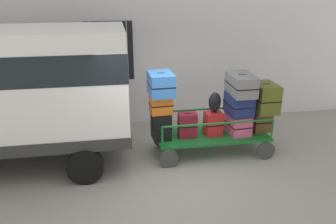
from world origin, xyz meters
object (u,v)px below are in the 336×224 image
(suitcase_midleft_bottom, at_px, (187,125))
(suitcase_right_bottom, at_px, (262,121))
(suitcase_center_bottom, at_px, (213,123))
(suitcase_midright_middle, at_px, (239,104))
(suitcase_left_bottom, at_px, (161,126))
(suitcase_left_top, at_px, (161,84))
(suitcase_left_middle, at_px, (161,104))
(luggage_cart, at_px, (212,138))
(suitcase_midright_bottom, at_px, (238,124))
(suitcase_midright_top, at_px, (241,84))
(backpack, at_px, (215,102))
(suitcase_right_middle, at_px, (265,97))

(suitcase_midleft_bottom, distance_m, suitcase_right_bottom, 1.74)
(suitcase_center_bottom, distance_m, suitcase_midright_middle, 0.72)
(suitcase_left_bottom, xyz_separation_m, suitcase_left_top, (-0.00, -0.02, 0.95))
(suitcase_left_bottom, relative_size, suitcase_left_middle, 1.20)
(luggage_cart, relative_size, suitcase_midleft_bottom, 4.63)
(suitcase_midright_bottom, bearing_deg, suitcase_center_bottom, -179.08)
(suitcase_midright_top, bearing_deg, suitcase_midleft_bottom, 179.58)
(luggage_cart, height_order, suitcase_left_middle, suitcase_left_middle)
(suitcase_left_top, xyz_separation_m, suitcase_center_bottom, (1.16, 0.01, -0.97))
(suitcase_midleft_bottom, height_order, suitcase_center_bottom, suitcase_midleft_bottom)
(suitcase_left_top, distance_m, backpack, 1.28)
(luggage_cart, relative_size, suitcase_center_bottom, 4.73)
(suitcase_midright_top, xyz_separation_m, suitcase_right_middle, (0.58, 0.03, -0.34))
(suitcase_midright_middle, distance_m, suitcase_right_middle, 0.59)
(suitcase_center_bottom, height_order, suitcase_right_bottom, suitcase_center_bottom)
(suitcase_midright_middle, xyz_separation_m, backpack, (-0.56, -0.01, 0.07))
(suitcase_midleft_bottom, xyz_separation_m, suitcase_right_middle, (1.74, 0.02, 0.53))
(suitcase_left_bottom, bearing_deg, suitcase_right_bottom, 0.29)
(suitcase_midright_middle, xyz_separation_m, suitcase_midright_top, (0.00, -0.04, 0.46))
(suitcase_left_bottom, relative_size, suitcase_center_bottom, 1.08)
(suitcase_left_bottom, xyz_separation_m, suitcase_midright_bottom, (1.74, 0.01, -0.07))
(backpack, bearing_deg, suitcase_midright_top, -2.97)
(suitcase_left_middle, height_order, suitcase_midright_top, suitcase_midright_top)
(luggage_cart, height_order, suitcase_left_top, suitcase_left_top)
(suitcase_left_top, bearing_deg, suitcase_center_bottom, 0.63)
(suitcase_midright_top, distance_m, suitcase_right_bottom, 1.07)
(suitcase_left_bottom, height_order, suitcase_right_middle, suitcase_right_middle)
(suitcase_midright_bottom, relative_size, suitcase_right_bottom, 1.32)
(suitcase_midright_bottom, bearing_deg, suitcase_left_bottom, -179.79)
(suitcase_left_middle, height_order, suitcase_right_middle, suitcase_right_middle)
(suitcase_center_bottom, bearing_deg, backpack, 37.68)
(luggage_cart, distance_m, backpack, 0.84)
(suitcase_center_bottom, height_order, backpack, backpack)
(suitcase_left_bottom, bearing_deg, suitcase_midright_middle, 0.95)
(luggage_cart, bearing_deg, suitcase_midright_bottom, -0.30)
(suitcase_midright_top, bearing_deg, suitcase_right_middle, 2.64)
(suitcase_left_middle, distance_m, suitcase_midright_bottom, 1.83)
(suitcase_left_top, distance_m, suitcase_center_bottom, 1.51)
(suitcase_left_middle, relative_size, suitcase_midright_middle, 0.73)
(suitcase_center_bottom, distance_m, suitcase_right_middle, 1.28)
(suitcase_right_bottom, height_order, backpack, backpack)
(suitcase_left_bottom, xyz_separation_m, backpack, (1.18, 0.01, 0.47))
(luggage_cart, distance_m, suitcase_right_bottom, 1.21)
(luggage_cart, xyz_separation_m, suitcase_midright_top, (0.58, -0.02, 1.22))
(luggage_cart, xyz_separation_m, suitcase_right_bottom, (1.16, 0.00, 0.33))
(suitcase_left_middle, distance_m, suitcase_midright_middle, 1.75)
(luggage_cart, distance_m, suitcase_midright_middle, 0.96)
(suitcase_midright_bottom, relative_size, suitcase_midright_middle, 0.97)
(suitcase_midleft_bottom, distance_m, suitcase_midright_middle, 1.23)
(luggage_cart, xyz_separation_m, suitcase_right_middle, (1.16, 0.00, 0.89))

